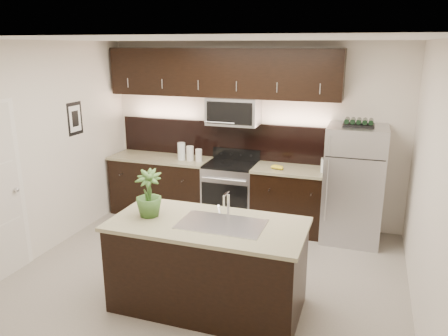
% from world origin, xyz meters
% --- Properties ---
extents(ground, '(4.50, 4.50, 0.00)m').
position_xyz_m(ground, '(0.00, 0.00, 0.00)').
color(ground, gray).
rests_on(ground, ground).
extents(room_walls, '(4.52, 4.02, 2.71)m').
position_xyz_m(room_walls, '(-0.11, -0.04, 1.70)').
color(room_walls, beige).
rests_on(room_walls, ground).
extents(counter_run, '(3.51, 0.65, 0.94)m').
position_xyz_m(counter_run, '(-0.46, 1.69, 0.47)').
color(counter_run, black).
rests_on(counter_run, ground).
extents(upper_fixtures, '(3.49, 0.40, 1.66)m').
position_xyz_m(upper_fixtures, '(-0.43, 1.84, 2.14)').
color(upper_fixtures, black).
rests_on(upper_fixtures, counter_run).
extents(island, '(1.96, 0.96, 0.94)m').
position_xyz_m(island, '(0.22, -0.54, 0.47)').
color(island, black).
rests_on(island, ground).
extents(sink_faucet, '(0.84, 0.50, 0.28)m').
position_xyz_m(sink_faucet, '(0.37, -0.53, 0.96)').
color(sink_faucet, silver).
rests_on(sink_faucet, island).
extents(refrigerator, '(0.78, 0.70, 1.61)m').
position_xyz_m(refrigerator, '(1.53, 1.63, 0.81)').
color(refrigerator, '#B2B2B7').
rests_on(refrigerator, ground).
extents(wine_rack, '(0.40, 0.25, 0.10)m').
position_xyz_m(wine_rack, '(1.53, 1.63, 1.66)').
color(wine_rack, black).
rests_on(wine_rack, refrigerator).
extents(plant, '(0.32, 0.32, 0.49)m').
position_xyz_m(plant, '(-0.41, -0.56, 1.18)').
color(plant, '#355A24').
rests_on(plant, island).
extents(canisters, '(0.40, 0.12, 0.27)m').
position_xyz_m(canisters, '(-0.92, 1.64, 1.06)').
color(canisters, silver).
rests_on(canisters, counter_run).
extents(french_press, '(0.10, 0.10, 0.29)m').
position_xyz_m(french_press, '(1.12, 1.64, 1.05)').
color(french_press, silver).
rests_on(french_press, counter_run).
extents(bananas, '(0.23, 0.20, 0.06)m').
position_xyz_m(bananas, '(0.43, 1.61, 0.97)').
color(bananas, gold).
rests_on(bananas, counter_run).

